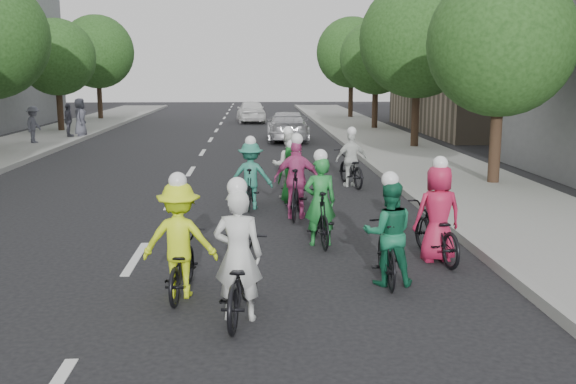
{
  "coord_description": "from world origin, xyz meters",
  "views": [
    {
      "loc": [
        2.07,
        -10.87,
        3.19
      ],
      "look_at": [
        2.7,
        0.82,
        1.0
      ],
      "focal_mm": 40.0,
      "sensor_mm": 36.0,
      "label": 1
    }
  ],
  "objects": [
    {
      "name": "cyclist_7",
      "position": [
        2.0,
        4.11,
        0.67
      ],
      "size": [
        1.08,
        1.69,
        1.73
      ],
      "rotation": [
        0.0,
        0.0,
        3.03
      ],
      "color": "black",
      "rests_on": "ground"
    },
    {
      "name": "tree_l_4",
      "position": [
        -8.2,
        24.0,
        3.96
      ],
      "size": [
        4.0,
        4.0,
        5.97
      ],
      "color": "black",
      "rests_on": "ground"
    },
    {
      "name": "cyclist_4",
      "position": [
        5.19,
        -0.34,
        0.63
      ],
      "size": [
        0.88,
        1.92,
        1.82
      ],
      "rotation": [
        0.0,
        0.0,
        3.27
      ],
      "color": "black",
      "rests_on": "ground"
    },
    {
      "name": "cyclist_6",
      "position": [
        2.94,
        5.38,
        0.66
      ],
      "size": [
        0.84,
        1.69,
        1.85
      ],
      "rotation": [
        0.0,
        0.0,
        3.12
      ],
      "color": "black",
      "rests_on": "ground"
    },
    {
      "name": "follow_car_lead",
      "position": [
        3.68,
        19.36,
        0.69
      ],
      "size": [
        2.04,
        4.78,
        1.37
      ],
      "primitive_type": "imported",
      "rotation": [
        0.0,
        0.0,
        3.12
      ],
      "color": "silver",
      "rests_on": "ground"
    },
    {
      "name": "cyclist_0",
      "position": [
        1.86,
        -2.8,
        0.61
      ],
      "size": [
        0.87,
        1.95,
        1.89
      ],
      "rotation": [
        0.0,
        0.0,
        3.03
      ],
      "color": "black",
      "rests_on": "ground"
    },
    {
      "name": "cyclist_8",
      "position": [
        4.82,
        7.0,
        0.59
      ],
      "size": [
        1.0,
        2.01,
        1.7
      ],
      "rotation": [
        0.0,
        0.0,
        3.32
      ],
      "color": "black",
      "rests_on": "ground"
    },
    {
      "name": "ground",
      "position": [
        0.0,
        0.0,
        0.0
      ],
      "size": [
        120.0,
        120.0,
        0.0
      ],
      "primitive_type": "plane",
      "color": "black",
      "rests_on": "ground"
    },
    {
      "name": "cyclist_5",
      "position": [
        3.29,
        0.8,
        0.63
      ],
      "size": [
        0.64,
        1.78,
        1.81
      ],
      "rotation": [
        0.0,
        0.0,
        3.23
      ],
      "color": "black",
      "rests_on": "ground"
    },
    {
      "name": "cyclist_2",
      "position": [
        1.0,
        -1.9,
        0.67
      ],
      "size": [
        1.12,
        1.72,
        1.82
      ],
      "rotation": [
        0.0,
        0.0,
        3.06
      ],
      "color": "black",
      "rests_on": "ground"
    },
    {
      "name": "spectator_1",
      "position": [
        -6.76,
        20.34,
        0.94
      ],
      "size": [
        0.41,
        0.94,
        1.58
      ],
      "primitive_type": "imported",
      "rotation": [
        0.0,
        0.0,
        1.59
      ],
      "color": "#555463",
      "rests_on": "sidewalk_left"
    },
    {
      "name": "bldg_se",
      "position": [
        16.0,
        24.0,
        4.0
      ],
      "size": [
        10.0,
        14.0,
        8.0
      ],
      "primitive_type": "cube",
      "color": "gray",
      "rests_on": "ground"
    },
    {
      "name": "tree_r_1",
      "position": [
        8.8,
        15.6,
        4.52
      ],
      "size": [
        4.8,
        4.8,
        6.93
      ],
      "color": "black",
      "rests_on": "ground"
    },
    {
      "name": "spectator_0",
      "position": [
        -7.51,
        17.65,
        0.95
      ],
      "size": [
        0.73,
        1.1,
        1.6
      ],
      "primitive_type": "imported",
      "rotation": [
        0.0,
        0.0,
        1.43
      ],
      "color": "#555563",
      "rests_on": "sidewalk_left"
    },
    {
      "name": "tree_r_2",
      "position": [
        8.8,
        24.6,
        3.96
      ],
      "size": [
        4.0,
        4.0,
        5.97
      ],
      "color": "black",
      "rests_on": "ground"
    },
    {
      "name": "tree_r_0",
      "position": [
        8.8,
        6.6,
        3.96
      ],
      "size": [
        4.0,
        4.0,
        5.97
      ],
      "color": "black",
      "rests_on": "ground"
    },
    {
      "name": "tree_r_3",
      "position": [
        8.8,
        33.6,
        4.52
      ],
      "size": [
        4.8,
        4.8,
        6.93
      ],
      "color": "black",
      "rests_on": "ground"
    },
    {
      "name": "cyclist_3",
      "position": [
        3.01,
        3.04,
        0.7
      ],
      "size": [
        1.07,
        1.96,
        1.89
      ],
      "rotation": [
        0.0,
        0.0,
        2.98
      ],
      "color": "black",
      "rests_on": "ground"
    },
    {
      "name": "cyclist_9",
      "position": [
        3.0,
        4.79,
        0.6
      ],
      "size": [
        0.72,
        1.75,
        1.58
      ],
      "rotation": [
        0.0,
        0.0,
        3.08
      ],
      "color": "black",
      "rests_on": "ground"
    },
    {
      "name": "cyclist_1",
      "position": [
        4.09,
        -1.53,
        0.66
      ],
      "size": [
        0.81,
        1.64,
        1.75
      ],
      "rotation": [
        0.0,
        0.0,
        3.09
      ],
      "color": "black",
      "rests_on": "ground"
    },
    {
      "name": "follow_car_trail",
      "position": [
        1.91,
        30.79,
        0.72
      ],
      "size": [
        2.02,
        4.36,
        1.44
      ],
      "primitive_type": "imported",
      "rotation": [
        0.0,
        0.0,
        3.22
      ],
      "color": "white",
      "rests_on": "ground"
    },
    {
      "name": "sidewalk_right",
      "position": [
        8.0,
        10.0,
        0.07
      ],
      "size": [
        4.0,
        80.0,
        0.15
      ],
      "primitive_type": "cube",
      "color": "gray",
      "rests_on": "ground"
    },
    {
      "name": "curb_right",
      "position": [
        6.05,
        10.0,
        0.09
      ],
      "size": [
        0.18,
        80.0,
        0.18
      ],
      "primitive_type": "cube",
      "color": "#999993",
      "rests_on": "ground"
    },
    {
      "name": "tree_l_5",
      "position": [
        -8.2,
        33.0,
        4.52
      ],
      "size": [
        4.8,
        4.8,
        6.93
      ],
      "color": "black",
      "rests_on": "ground"
    },
    {
      "name": "spectator_2",
      "position": [
        -6.3,
        20.7,
        1.06
      ],
      "size": [
        0.59,
        0.9,
        1.82
      ],
      "primitive_type": "imported",
      "rotation": [
        0.0,
        0.0,
        1.56
      ],
      "color": "#525360",
      "rests_on": "sidewalk_left"
    },
    {
      "name": "curb_left",
      "position": [
        -6.05,
        10.0,
        0.09
      ],
      "size": [
        0.18,
        80.0,
        0.18
      ],
      "primitive_type": "cube",
      "color": "#999993",
      "rests_on": "ground"
    }
  ]
}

